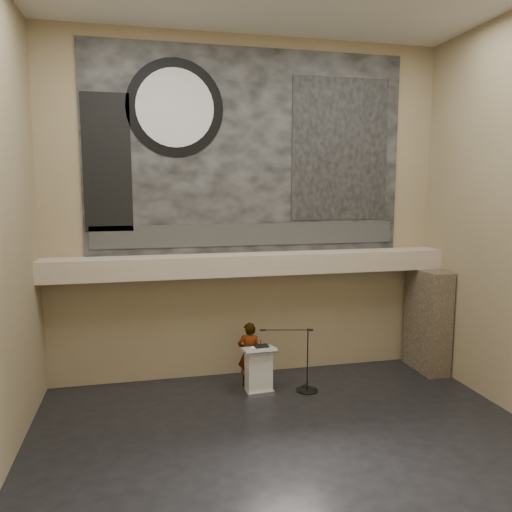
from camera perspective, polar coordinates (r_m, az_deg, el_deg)
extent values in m
plane|color=black|center=(10.00, 4.38, -21.06)|extent=(10.00, 10.00, 0.00)
cube|color=#8B7958|center=(12.65, -0.81, 5.20)|extent=(10.00, 0.02, 8.50)
cube|color=#8B7958|center=(5.12, 18.25, 0.96)|extent=(10.00, 0.02, 8.50)
cube|color=tan|center=(12.38, -0.41, -0.90)|extent=(10.00, 0.80, 0.50)
cylinder|color=#B2893D|center=(12.14, -7.76, -2.49)|extent=(0.04, 0.04, 0.06)
cylinder|color=#B2893D|center=(12.92, 7.90, -1.87)|extent=(0.04, 0.04, 0.06)
cube|color=black|center=(12.63, -0.79, 11.78)|extent=(8.00, 0.05, 5.00)
cube|color=#2A2A2A|center=(12.62, -0.74, 2.46)|extent=(7.76, 0.02, 0.55)
cylinder|color=black|center=(12.45, -9.23, 16.37)|extent=(2.30, 0.02, 2.30)
cylinder|color=silver|center=(12.43, -9.23, 16.38)|extent=(1.84, 0.02, 1.84)
cube|color=black|center=(13.31, 9.62, 11.90)|extent=(2.60, 0.02, 3.60)
cube|color=black|center=(12.32, -16.66, 10.16)|extent=(1.10, 0.02, 3.20)
cube|color=#403527|center=(14.06, 19.01, -6.94)|extent=(0.60, 1.40, 2.70)
cube|color=silver|center=(12.28, 0.30, -15.12)|extent=(0.69, 0.54, 0.08)
cube|color=silver|center=(12.09, 0.30, -12.85)|extent=(0.61, 0.44, 0.96)
cube|color=silver|center=(11.90, 0.33, -10.59)|extent=(0.78, 0.57, 0.13)
cube|color=black|center=(11.94, 0.63, -10.28)|extent=(0.34, 0.28, 0.04)
cube|color=white|center=(11.85, -0.15, -10.50)|extent=(0.28, 0.32, 0.00)
imported|color=silver|center=(12.42, -0.76, -11.13)|extent=(0.65, 0.50, 1.59)
cylinder|color=black|center=(12.44, 5.86, -15.01)|extent=(0.52, 0.52, 0.02)
cylinder|color=black|center=(12.16, 5.91, -11.71)|extent=(0.03, 0.03, 1.54)
cylinder|color=black|center=(11.89, 3.37, -8.44)|extent=(1.16, 0.27, 0.02)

